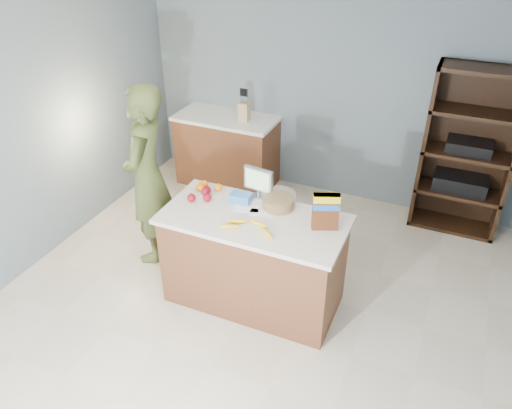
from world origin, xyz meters
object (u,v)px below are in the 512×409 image
at_px(cereal_box, 326,209).
at_px(tv, 258,181).
at_px(shelving_unit, 467,154).
at_px(counter_peninsula, 254,263).
at_px(person, 147,176).

bearing_deg(cereal_box, tv, 160.61).
distance_m(shelving_unit, cereal_box, 2.20).
relative_size(counter_peninsula, shelving_unit, 0.87).
xyz_separation_m(tv, cereal_box, (0.68, -0.24, 0.02)).
distance_m(person, tv, 1.13).
bearing_deg(cereal_box, counter_peninsula, -171.59).
relative_size(shelving_unit, person, 1.00).
relative_size(person, tv, 6.40).
height_order(shelving_unit, tv, shelving_unit).
distance_m(counter_peninsula, shelving_unit, 2.61).
bearing_deg(cereal_box, shelving_unit, 63.81).
distance_m(counter_peninsula, cereal_box, 0.89).
height_order(counter_peninsula, shelving_unit, shelving_unit).
bearing_deg(tv, person, -175.84).
bearing_deg(cereal_box, person, 174.96).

